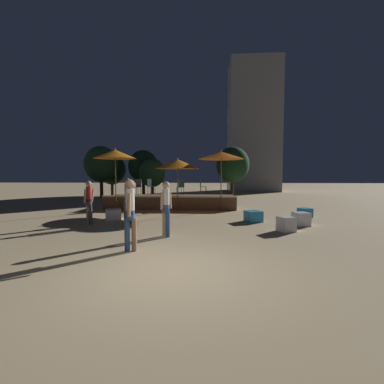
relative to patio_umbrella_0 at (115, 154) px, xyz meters
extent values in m
plane|color=tan|center=(4.06, -8.36, -2.99)|extent=(120.00, 120.00, 0.00)
cube|color=brown|center=(2.74, 1.61, -2.65)|extent=(7.33, 2.39, 0.69)
cube|color=#CCB793|center=(2.74, 0.46, -2.26)|extent=(7.33, 0.12, 0.08)
cylinder|color=brown|center=(0.00, 0.00, -1.61)|extent=(0.05, 0.05, 2.77)
cone|color=orange|center=(0.00, 0.00, 0.00)|extent=(2.21, 2.21, 0.46)
sphere|color=orange|center=(0.00, 0.00, 0.27)|extent=(0.08, 0.08, 0.08)
cylinder|color=brown|center=(3.27, 0.13, -1.88)|extent=(0.05, 0.05, 2.23)
cone|color=orange|center=(3.27, 0.13, -0.51)|extent=(2.31, 2.31, 0.49)
sphere|color=orange|center=(3.27, 0.13, -0.22)|extent=(0.08, 0.08, 0.08)
cylinder|color=brown|center=(5.56, 0.36, -1.62)|extent=(0.05, 0.05, 2.74)
cone|color=orange|center=(5.56, 0.36, -0.06)|extent=(2.42, 2.42, 0.39)
sphere|color=orange|center=(5.56, 0.36, 0.18)|extent=(0.08, 0.08, 0.08)
cube|color=white|center=(7.49, -4.56, -2.74)|extent=(0.63, 0.63, 0.50)
cube|color=white|center=(8.36, -3.48, -2.75)|extent=(0.63, 0.63, 0.49)
cube|color=#2D9EDB|center=(9.25, -1.50, -2.79)|extent=(0.63, 0.63, 0.41)
cube|color=white|center=(0.81, -2.58, -2.77)|extent=(0.82, 0.82, 0.44)
cube|color=#2D9EDB|center=(6.72, -2.75, -2.78)|extent=(0.76, 0.76, 0.44)
cylinder|color=#2D4C7F|center=(2.85, -7.11, -2.58)|extent=(0.13, 0.13, 0.83)
cylinder|color=#997051|center=(3.02, -7.08, -2.58)|extent=(0.13, 0.13, 0.83)
cylinder|color=#2D4C7F|center=(2.93, -7.10, -2.09)|extent=(0.21, 0.21, 0.24)
cylinder|color=beige|center=(2.93, -7.10, -1.75)|extent=(0.21, 0.21, 0.63)
cylinder|color=#997051|center=(2.96, -7.27, -1.82)|extent=(0.11, 0.24, 0.56)
cylinder|color=#997051|center=(2.91, -6.92, -1.82)|extent=(0.09, 0.11, 0.57)
sphere|color=#997051|center=(2.93, -7.10, -1.32)|extent=(0.23, 0.23, 0.23)
cylinder|color=tan|center=(3.51, -5.46, -2.60)|extent=(0.13, 0.13, 0.79)
cylinder|color=#2D4C7F|center=(3.63, -5.58, -2.60)|extent=(0.13, 0.13, 0.79)
cylinder|color=#2D4C7F|center=(3.57, -5.52, -2.13)|extent=(0.20, 0.20, 0.24)
cylinder|color=white|center=(3.57, -5.52, -1.81)|extent=(0.20, 0.20, 0.60)
cylinder|color=tan|center=(3.46, -5.64, -1.88)|extent=(0.12, 0.12, 0.54)
cylinder|color=tan|center=(3.68, -5.40, -1.88)|extent=(0.13, 0.14, 0.54)
sphere|color=tan|center=(3.57, -5.52, -1.40)|extent=(0.21, 0.21, 0.21)
cylinder|color=brown|center=(1.62, -3.43, -2.58)|extent=(0.13, 0.13, 0.83)
cylinder|color=brown|center=(1.76, -3.32, -2.58)|extent=(0.13, 0.13, 0.83)
cylinder|color=white|center=(1.69, -3.37, -2.09)|extent=(0.21, 0.21, 0.24)
cylinder|color=beige|center=(1.69, -3.37, -1.75)|extent=(0.21, 0.21, 0.63)
cylinder|color=brown|center=(1.79, -3.51, -1.82)|extent=(0.12, 0.12, 0.57)
cylinder|color=brown|center=(1.58, -3.23, -1.82)|extent=(0.12, 0.12, 0.56)
sphere|color=brown|center=(1.69, -3.37, -1.32)|extent=(0.23, 0.23, 0.23)
cylinder|color=tan|center=(0.22, -3.68, -2.61)|extent=(0.13, 0.13, 0.77)
cylinder|color=#3F3F47|center=(0.36, -3.76, -2.61)|extent=(0.13, 0.13, 0.77)
cylinder|color=#3F3F47|center=(0.29, -3.72, -2.14)|extent=(0.20, 0.20, 0.24)
cylinder|color=#B22D33|center=(0.29, -3.72, -1.82)|extent=(0.20, 0.20, 0.59)
cylinder|color=tan|center=(0.21, -3.86, -1.90)|extent=(0.13, 0.15, 0.53)
cylinder|color=tan|center=(0.37, -3.57, -1.90)|extent=(0.15, 0.19, 0.53)
sphere|color=tan|center=(0.29, -3.72, -1.42)|extent=(0.21, 0.21, 0.21)
cylinder|color=#1E4C47|center=(4.77, 1.59, -2.00)|extent=(0.02, 0.02, 0.45)
cylinder|color=#1E4C47|center=(4.73, 1.88, -2.00)|extent=(0.02, 0.02, 0.45)
cylinder|color=#1E4C47|center=(4.48, 1.54, -2.00)|extent=(0.02, 0.02, 0.45)
cylinder|color=#1E4C47|center=(4.43, 1.84, -2.00)|extent=(0.02, 0.02, 0.45)
cylinder|color=#1E4C47|center=(4.60, 1.71, -1.77)|extent=(0.40, 0.40, 0.02)
cube|color=#1E4C47|center=(4.44, 1.69, -1.55)|extent=(0.08, 0.36, 0.45)
cylinder|color=#1E4C47|center=(3.35, 1.40, -2.00)|extent=(0.02, 0.02, 0.45)
cylinder|color=#1E4C47|center=(3.09, 1.26, -2.00)|extent=(0.02, 0.02, 0.45)
cylinder|color=#1E4C47|center=(3.50, 1.14, -2.00)|extent=(0.02, 0.02, 0.45)
cylinder|color=#1E4C47|center=(3.24, 0.99, -2.00)|extent=(0.02, 0.02, 0.45)
cylinder|color=#1E4C47|center=(3.29, 1.20, -1.77)|extent=(0.40, 0.40, 0.02)
cube|color=#1E4C47|center=(3.38, 1.05, -1.55)|extent=(0.33, 0.20, 0.45)
cylinder|color=#2D3338|center=(1.58, 1.54, -2.00)|extent=(0.02, 0.02, 0.45)
cylinder|color=#2D3338|center=(1.73, 1.80, -2.00)|extent=(0.02, 0.02, 0.45)
cylinder|color=#2D3338|center=(1.32, 1.68, -2.00)|extent=(0.02, 0.02, 0.45)
cylinder|color=#2D3338|center=(1.47, 1.95, -2.00)|extent=(0.02, 0.02, 0.45)
cylinder|color=#2D3338|center=(1.53, 1.74, -1.77)|extent=(0.40, 0.40, 0.02)
cube|color=#2D3338|center=(1.38, 1.82, -1.55)|extent=(0.20, 0.33, 0.45)
cylinder|color=#47474C|center=(0.65, 1.01, -2.00)|extent=(0.02, 0.02, 0.45)
cylinder|color=#47474C|center=(0.94, 0.92, -2.00)|extent=(0.02, 0.02, 0.45)
cylinder|color=#47474C|center=(0.74, 1.30, -2.00)|extent=(0.02, 0.02, 0.45)
cylinder|color=#47474C|center=(1.03, 1.21, -2.00)|extent=(0.02, 0.02, 0.45)
cylinder|color=#47474C|center=(0.84, 1.11, -1.77)|extent=(0.40, 0.40, 0.02)
cube|color=#47474C|center=(0.89, 1.27, -1.55)|extent=(0.35, 0.14, 0.45)
cylinder|color=#33B2D8|center=(1.41, -4.55, -2.98)|extent=(0.27, 0.27, 0.03)
cylinder|color=#3D2B1C|center=(-0.78, 9.05, -2.24)|extent=(0.28, 0.28, 1.50)
ellipsoid|color=black|center=(-0.78, 9.05, -0.32)|extent=(2.60, 2.60, 2.86)
cylinder|color=#3D2B1C|center=(0.27, 7.81, -2.43)|extent=(0.28, 0.28, 1.13)
ellipsoid|color=#1E4223|center=(0.27, 7.81, -0.89)|extent=(2.17, 2.17, 2.39)
cylinder|color=#3D2B1C|center=(7.10, 9.83, -2.23)|extent=(0.28, 0.28, 1.53)
ellipsoid|color=#19381E|center=(7.10, 9.83, -0.15)|extent=(2.91, 2.91, 3.20)
cylinder|color=#3D2B1C|center=(-4.17, 8.07, -2.19)|extent=(0.28, 0.28, 1.60)
ellipsoid|color=#1E4223|center=(-4.17, 8.07, -0.15)|extent=(2.76, 2.76, 3.03)
cylinder|color=#3D2B1C|center=(-4.21, 10.67, -2.36)|extent=(0.28, 0.28, 1.28)
ellipsoid|color=black|center=(-4.21, 10.67, -0.55)|extent=(2.61, 2.61, 2.87)
cube|color=gray|center=(10.35, 18.44, 4.63)|extent=(5.80, 4.91, 15.24)
camera|label=1|loc=(4.82, -13.27, -1.11)|focal=24.00mm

